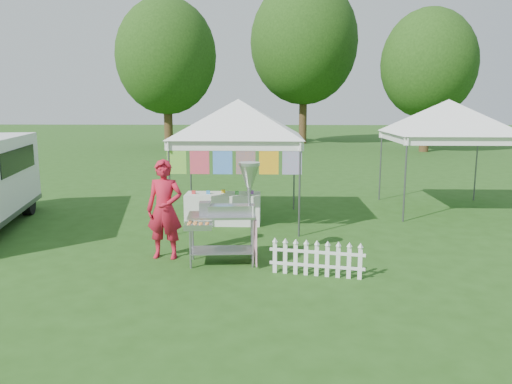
{
  "coord_description": "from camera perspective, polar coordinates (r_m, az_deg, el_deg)",
  "views": [
    {
      "loc": [
        0.83,
        -8.61,
        2.9
      ],
      "look_at": [
        0.49,
        1.46,
        1.1
      ],
      "focal_mm": 35.0,
      "sensor_mm": 36.0,
      "label": 1
    }
  ],
  "objects": [
    {
      "name": "canopy_main",
      "position": [
        12.13,
        -2.04,
        10.53
      ],
      "size": [
        4.24,
        4.24,
        3.45
      ],
      "color": "#59595E",
      "rests_on": "ground"
    },
    {
      "name": "donut_cart",
      "position": [
        8.97,
        -2.71,
        -1.5
      ],
      "size": [
        1.33,
        1.01,
        1.86
      ],
      "rotation": [
        0.0,
        0.0,
        0.08
      ],
      "color": "gray",
      "rests_on": "ground"
    },
    {
      "name": "picket_fence",
      "position": [
        8.57,
        6.94,
        -7.69
      ],
      "size": [
        1.59,
        0.35,
        0.56
      ],
      "rotation": [
        0.0,
        0.0,
        -0.2
      ],
      "color": "white",
      "rests_on": "ground"
    },
    {
      "name": "tree_right",
      "position": [
        32.03,
        19.12,
        13.66
      ],
      "size": [
        5.6,
        5.6,
        8.42
      ],
      "color": "#3D2616",
      "rests_on": "ground"
    },
    {
      "name": "tree_left",
      "position": [
        33.44,
        -10.21,
        14.99
      ],
      "size": [
        6.4,
        6.4,
        9.53
      ],
      "color": "#3D2616",
      "rests_on": "ground"
    },
    {
      "name": "vendor",
      "position": [
        9.49,
        -10.39,
        -1.97
      ],
      "size": [
        0.72,
        0.5,
        1.87
      ],
      "primitive_type": "imported",
      "rotation": [
        0.0,
        0.0,
        -0.08
      ],
      "color": "#B8162D",
      "rests_on": "ground"
    },
    {
      "name": "display_table",
      "position": [
        12.16,
        -3.78,
        -1.9
      ],
      "size": [
        1.8,
        0.7,
        0.74
      ],
      "primitive_type": "cube",
      "color": "white",
      "rests_on": "ground"
    },
    {
      "name": "ground",
      "position": [
        9.12,
        -3.45,
        -8.43
      ],
      "size": [
        120.0,
        120.0,
        0.0
      ],
      "primitive_type": "plane",
      "color": "#244B15",
      "rests_on": "ground"
    },
    {
      "name": "canopy_right",
      "position": [
        14.38,
        21.19,
        9.82
      ],
      "size": [
        4.24,
        4.24,
        3.45
      ],
      "color": "#59595E",
      "rests_on": "ground"
    },
    {
      "name": "tree_mid",
      "position": [
        36.91,
        5.52,
        16.66
      ],
      "size": [
        7.6,
        7.6,
        11.52
      ],
      "color": "#3D2616",
      "rests_on": "ground"
    }
  ]
}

